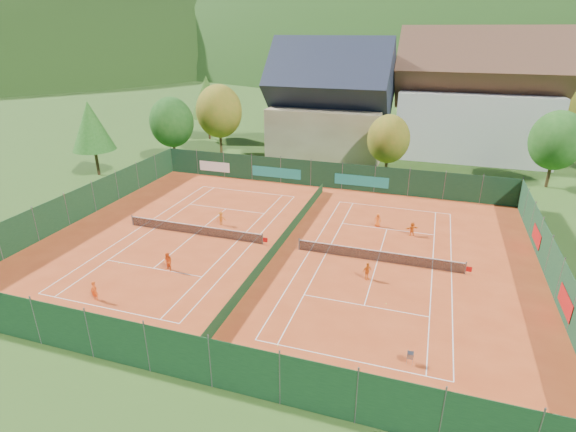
# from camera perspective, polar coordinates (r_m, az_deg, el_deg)

# --- Properties ---
(ground) EXTENTS (600.00, 600.00, 0.00)m
(ground) POSITION_cam_1_polar(r_m,az_deg,el_deg) (37.41, -0.95, -3.98)
(ground) COLOR #294B17
(ground) RESTS_ON ground
(clay_pad) EXTENTS (40.00, 32.00, 0.01)m
(clay_pad) POSITION_cam_1_polar(r_m,az_deg,el_deg) (37.40, -0.95, -3.95)
(clay_pad) COLOR #B53F1A
(clay_pad) RESTS_ON ground
(court_markings_left) EXTENTS (11.03, 23.83, 0.00)m
(court_markings_left) POSITION_cam_1_polar(r_m,az_deg,el_deg) (40.47, -11.74, -2.28)
(court_markings_left) COLOR white
(court_markings_left) RESTS_ON ground
(court_markings_right) EXTENTS (11.03, 23.83, 0.00)m
(court_markings_right) POSITION_cam_1_polar(r_m,az_deg,el_deg) (35.88, 11.28, -5.63)
(court_markings_right) COLOR white
(court_markings_right) RESTS_ON ground
(tennis_net_left) EXTENTS (13.30, 0.10, 1.02)m
(tennis_net_left) POSITION_cam_1_polar(r_m,az_deg,el_deg) (40.19, -11.60, -1.67)
(tennis_net_left) COLOR #59595B
(tennis_net_left) RESTS_ON ground
(tennis_net_right) EXTENTS (13.30, 0.10, 1.02)m
(tennis_net_right) POSITION_cam_1_polar(r_m,az_deg,el_deg) (35.64, 11.59, -4.97)
(tennis_net_right) COLOR #59595B
(tennis_net_right) RESTS_ON ground
(court_divider) EXTENTS (0.03, 28.80, 1.00)m
(court_divider) POSITION_cam_1_polar(r_m,az_deg,el_deg) (37.18, -0.96, -3.26)
(court_divider) COLOR #14391B
(court_divider) RESTS_ON ground
(fence_north) EXTENTS (40.00, 0.10, 3.00)m
(fence_north) POSITION_cam_1_polar(r_m,az_deg,el_deg) (51.27, 4.38, 5.25)
(fence_north) COLOR #12331D
(fence_north) RESTS_ON ground
(fence_south) EXTENTS (40.00, 0.04, 3.00)m
(fence_south) POSITION_cam_1_polar(r_m,az_deg,el_deg) (24.41, -13.80, -16.81)
(fence_south) COLOR #153B1D
(fence_south) RESTS_ON ground
(fence_west) EXTENTS (0.04, 32.00, 3.00)m
(fence_west) POSITION_cam_1_polar(r_m,az_deg,el_deg) (46.78, -24.83, 1.46)
(fence_west) COLOR #163D1F
(fence_west) RESTS_ON ground
(fence_east) EXTENTS (0.09, 32.00, 3.00)m
(fence_east) POSITION_cam_1_polar(r_m,az_deg,el_deg) (36.29, 30.65, -5.66)
(fence_east) COLOR #153B22
(fence_east) RESTS_ON ground
(chalet) EXTENTS (16.20, 12.00, 16.00)m
(chalet) POSITION_cam_1_polar(r_m,az_deg,el_deg) (63.96, 5.37, 13.46)
(chalet) COLOR #C2B188
(chalet) RESTS_ON ground
(hotel_block_a) EXTENTS (21.60, 11.00, 17.25)m
(hotel_block_a) POSITION_cam_1_polar(r_m,az_deg,el_deg) (68.43, 22.72, 13.11)
(hotel_block_a) COLOR silver
(hotel_block_a) RESTS_ON ground
(hotel_block_b) EXTENTS (17.28, 10.00, 15.50)m
(hotel_block_b) POSITION_cam_1_polar(r_m,az_deg,el_deg) (78.62, 32.66, 11.80)
(hotel_block_b) COLOR silver
(hotel_block_b) RESTS_ON ground
(tree_west_front) EXTENTS (5.72, 5.72, 8.69)m
(tree_west_front) POSITION_cam_1_polar(r_m,az_deg,el_deg) (62.26, -14.56, 11.45)
(tree_west_front) COLOR #462919
(tree_west_front) RESTS_ON ground
(tree_west_mid) EXTENTS (6.44, 6.44, 9.78)m
(tree_west_mid) POSITION_cam_1_polar(r_m,az_deg,el_deg) (65.34, -8.75, 13.00)
(tree_west_mid) COLOR #49341A
(tree_west_mid) RESTS_ON ground
(tree_west_back) EXTENTS (5.60, 5.60, 10.00)m
(tree_west_back) POSITION_cam_1_polar(r_m,az_deg,el_deg) (74.99, -10.25, 14.65)
(tree_west_back) COLOR #462A19
(tree_west_back) RESTS_ON ground
(tree_center) EXTENTS (5.01, 5.01, 7.60)m
(tree_center) POSITION_cam_1_polar(r_m,az_deg,el_deg) (55.15, 12.64, 9.52)
(tree_center) COLOR #4B311A
(tree_center) RESTS_ON ground
(tree_east_front) EXTENTS (5.72, 5.72, 8.69)m
(tree_east_front) POSITION_cam_1_polar(r_m,az_deg,el_deg) (58.23, 30.95, 8.23)
(tree_east_front) COLOR #443018
(tree_east_front) RESTS_ON ground
(tree_west_side) EXTENTS (5.04, 5.04, 9.00)m
(tree_west_side) POSITION_cam_1_polar(r_m,az_deg,el_deg) (59.43, -23.74, 10.43)
(tree_west_side) COLOR #473119
(tree_west_side) RESTS_ON ground
(tree_east_back) EXTENTS (7.15, 7.15, 10.86)m
(tree_east_back) POSITION_cam_1_polar(r_m,az_deg,el_deg) (73.84, 30.33, 11.88)
(tree_east_back) COLOR #49331A
(tree_east_back) RESTS_ON ground
(mountain_backdrop) EXTENTS (820.00, 530.00, 242.00)m
(mountain_backdrop) POSITION_cam_1_polar(r_m,az_deg,el_deg) (271.58, 21.63, 9.12)
(mountain_backdrop) COLOR black
(mountain_backdrop) RESTS_ON ground
(ball_hopper) EXTENTS (0.34, 0.34, 0.80)m
(ball_hopper) POSITION_cam_1_polar(r_m,az_deg,el_deg) (26.10, 15.27, -16.67)
(ball_hopper) COLOR slate
(ball_hopper) RESTS_ON ground
(loose_ball_0) EXTENTS (0.07, 0.07, 0.07)m
(loose_ball_0) POSITION_cam_1_polar(r_m,az_deg,el_deg) (37.19, -20.66, -5.65)
(loose_ball_0) COLOR #CCD833
(loose_ball_0) RESTS_ON ground
(loose_ball_1) EXTENTS (0.07, 0.07, 0.07)m
(loose_ball_1) POSITION_cam_1_polar(r_m,az_deg,el_deg) (26.69, -1.32, -16.14)
(loose_ball_1) COLOR #CCD833
(loose_ball_1) RESTS_ON ground
(loose_ball_2) EXTENTS (0.07, 0.07, 0.07)m
(loose_ball_2) POSITION_cam_1_polar(r_m,az_deg,el_deg) (38.47, 4.60, -3.18)
(loose_ball_2) COLOR #CCD833
(loose_ball_2) RESTS_ON ground
(loose_ball_3) EXTENTS (0.07, 0.07, 0.07)m
(loose_ball_3) POSITION_cam_1_polar(r_m,az_deg,el_deg) (44.27, -5.18, 0.38)
(loose_ball_3) COLOR #CCD833
(loose_ball_3) RESTS_ON ground
(loose_ball_4) EXTENTS (0.07, 0.07, 0.07)m
(loose_ball_4) POSITION_cam_1_polar(r_m,az_deg,el_deg) (30.81, 12.36, -10.82)
(loose_ball_4) COLOR #CCD833
(loose_ball_4) RESTS_ON ground
(player_left_near) EXTENTS (0.53, 0.38, 1.39)m
(player_left_near) POSITION_cam_1_polar(r_m,az_deg,el_deg) (32.80, -23.38, -8.73)
(player_left_near) COLOR #F75516
(player_left_near) RESTS_ON ground
(player_left_mid) EXTENTS (0.84, 0.73, 1.47)m
(player_left_mid) POSITION_cam_1_polar(r_m,az_deg,el_deg) (34.73, -15.01, -5.65)
(player_left_mid) COLOR #ED5415
(player_left_mid) RESTS_ON ground
(player_left_far) EXTENTS (0.91, 0.63, 1.29)m
(player_left_far) POSITION_cam_1_polar(r_m,az_deg,el_deg) (41.76, -8.50, -0.29)
(player_left_far) COLOR #D76213
(player_left_far) RESTS_ON ground
(player_right_near) EXTENTS (0.76, 0.82, 1.35)m
(player_right_near) POSITION_cam_1_polar(r_m,az_deg,el_deg) (32.98, 10.00, -6.90)
(player_right_near) COLOR orange
(player_right_near) RESTS_ON ground
(player_right_far_a) EXTENTS (0.62, 0.42, 1.25)m
(player_right_far_a) POSITION_cam_1_polar(r_m,az_deg,el_deg) (41.80, 11.32, -0.50)
(player_right_far_a) COLOR orange
(player_right_far_a) RESTS_ON ground
(player_right_far_b) EXTENTS (1.18, 0.89, 1.24)m
(player_right_far_b) POSITION_cam_1_polar(r_m,az_deg,el_deg) (40.65, 15.48, -1.59)
(player_right_far_b) COLOR orange
(player_right_far_b) RESTS_ON ground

